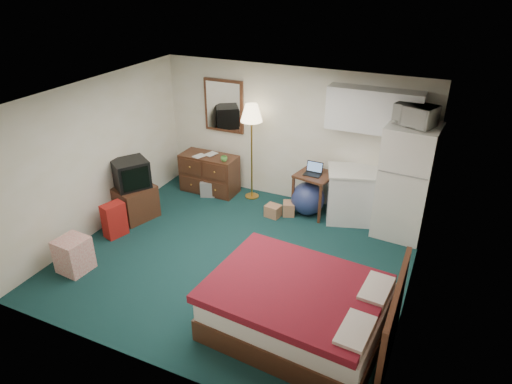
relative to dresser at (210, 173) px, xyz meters
The scene contains 25 objects.
floor 2.42m from the dresser, 50.66° to the right, with size 5.00×4.50×0.01m, color black.
ceiling 3.20m from the dresser, 50.66° to the right, with size 5.00×4.50×0.01m, color white.
walls 2.55m from the dresser, 50.66° to the right, with size 5.01×4.51×2.50m.
mirror 1.34m from the dresser, 65.74° to the left, with size 0.80×0.06×1.00m, color white, non-canonical shape.
upper_cabinets 3.37m from the dresser, ahead, with size 1.50×0.35×0.70m, color silver, non-canonical shape.
headboard 4.92m from the dresser, 35.95° to the right, with size 0.06×1.56×1.00m, color #3B1D15, non-canonical shape.
dresser is the anchor object (origin of this frame).
floor_lamp 1.02m from the dresser, ahead, with size 0.40×0.40×1.83m, color gold, non-canonical shape.
desk 2.13m from the dresser, ahead, with size 0.60×0.60×0.76m, color #3B1D15, non-canonical shape.
exercise_ball 2.05m from the dresser, ahead, with size 0.60×0.60×0.60m, color navy.
kitchen_counter 2.80m from the dresser, ahead, with size 0.83×0.63×0.91m, color silver, non-canonical shape.
fridge 3.69m from the dresser, ahead, with size 0.77×0.77×1.88m, color silver, non-canonical shape.
bed 4.07m from the dresser, 45.07° to the right, with size 2.04×1.59×0.65m, color #4D131E, non-canonical shape.
tv_stand 1.61m from the dresser, 115.40° to the right, with size 0.59×0.64×0.59m, color #3B1D15, non-canonical shape.
suitcase 2.18m from the dresser, 106.20° to the right, with size 0.22×0.36×0.58m, color maroon, non-canonical shape.
retail_box 3.14m from the dresser, 99.43° to the right, with size 0.42×0.42×0.52m, color white, non-canonical shape.
file_bin 0.28m from the dresser, 42.24° to the right, with size 0.44×0.33×0.31m, color gray, non-canonical shape.
cardboard_box_a 1.61m from the dresser, 15.54° to the right, with size 0.26×0.22×0.22m, color #955F3D, non-canonical shape.
cardboard_box_b 1.80m from the dresser, ahead, with size 0.21×0.24×0.24m, color #955F3D, non-canonical shape.
laptop 2.15m from the dresser, ahead, with size 0.29×0.24×0.20m, color black, non-canonical shape.
crt_tv 1.66m from the dresser, 116.30° to the right, with size 0.52×0.56×0.48m, color black, non-canonical shape.
microwave 4.01m from the dresser, ahead, with size 0.58×0.32×0.39m, color silver.
book_a 0.55m from the dresser, 155.84° to the right, with size 0.17×0.02×0.23m, color #955F3D.
book_b 0.51m from the dresser, 129.27° to the left, with size 0.18×0.02×0.24m, color #955F3D.
mug 0.62m from the dresser, 18.19° to the right, with size 0.13×0.10×0.13m, color #50943F.
Camera 1 is at (2.68, -5.14, 4.09)m, focal length 32.00 mm.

